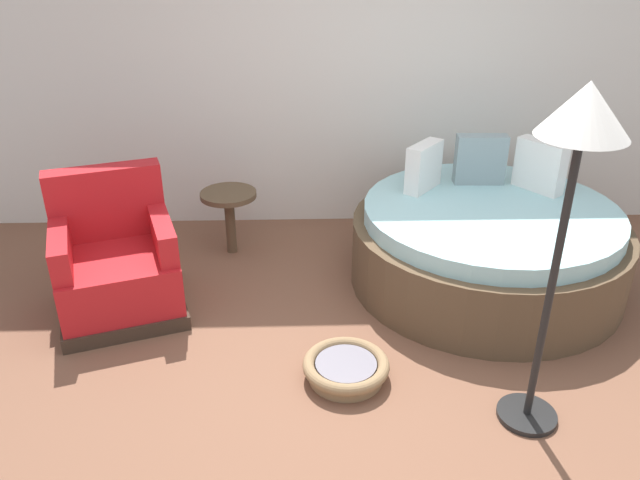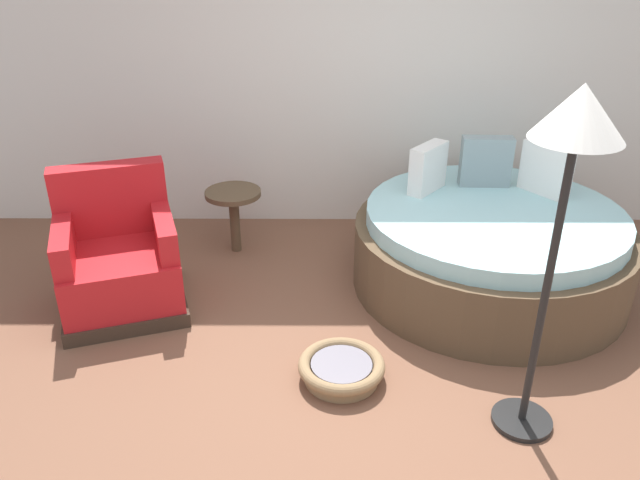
# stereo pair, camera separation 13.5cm
# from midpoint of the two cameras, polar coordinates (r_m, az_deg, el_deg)

# --- Properties ---
(ground_plane) EXTENTS (8.00, 8.00, 0.02)m
(ground_plane) POSITION_cam_midpoint_polar(r_m,az_deg,el_deg) (3.80, 3.65, -12.58)
(ground_plane) COLOR brown
(back_wall) EXTENTS (8.00, 0.12, 3.02)m
(back_wall) POSITION_cam_midpoint_polar(r_m,az_deg,el_deg) (5.30, 1.86, 17.21)
(back_wall) COLOR silver
(back_wall) RESTS_ON ground_plane
(round_daybed) EXTENTS (1.96, 1.96, 0.98)m
(round_daybed) POSITION_cam_midpoint_polar(r_m,az_deg,el_deg) (4.72, 14.07, -0.37)
(round_daybed) COLOR brown
(round_daybed) RESTS_ON ground_plane
(red_armchair) EXTENTS (1.01, 1.01, 0.94)m
(red_armchair) POSITION_cam_midpoint_polar(r_m,az_deg,el_deg) (4.49, -18.76, -2.17)
(red_armchair) COLOR #38281E
(red_armchair) RESTS_ON ground_plane
(pet_basket) EXTENTS (0.51, 0.51, 0.13)m
(pet_basket) POSITION_cam_midpoint_polar(r_m,az_deg,el_deg) (3.75, 1.32, -11.53)
(pet_basket) COLOR #8E704C
(pet_basket) RESTS_ON ground_plane
(side_table) EXTENTS (0.44, 0.44, 0.52)m
(side_table) POSITION_cam_midpoint_polar(r_m,az_deg,el_deg) (5.01, -9.02, 3.30)
(side_table) COLOR brown
(side_table) RESTS_ON ground_plane
(floor_lamp) EXTENTS (0.40, 0.40, 1.82)m
(floor_lamp) POSITION_cam_midpoint_polar(r_m,az_deg,el_deg) (2.95, 21.17, 7.84)
(floor_lamp) COLOR black
(floor_lamp) RESTS_ON ground_plane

